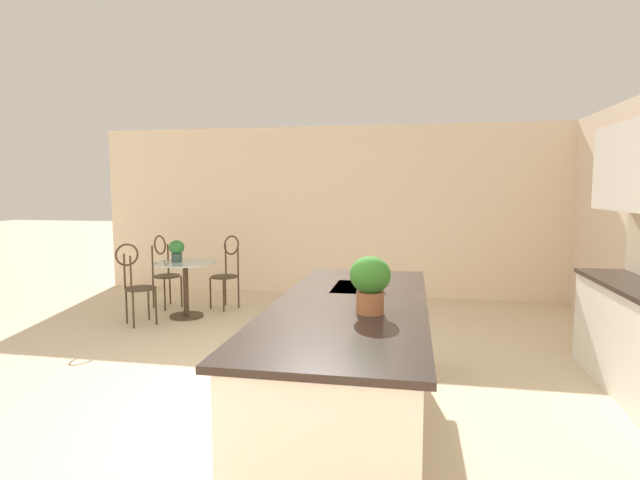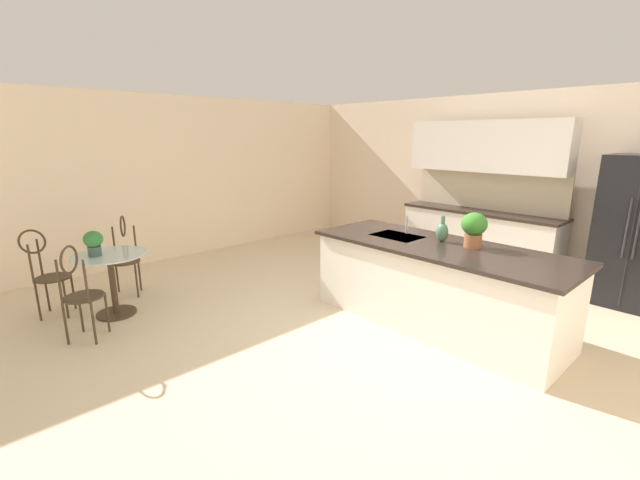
{
  "view_description": "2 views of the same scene",
  "coord_description": "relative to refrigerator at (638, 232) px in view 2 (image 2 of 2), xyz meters",
  "views": [
    {
      "loc": [
        3.74,
        1.27,
        1.72
      ],
      "look_at": [
        -1.34,
        0.33,
        1.18
      ],
      "focal_mm": 28.12,
      "sensor_mm": 36.0,
      "label": 1
    },
    {
      "loc": [
        2.6,
        -3.02,
        2.06
      ],
      "look_at": [
        -0.56,
        -0.09,
        0.97
      ],
      "focal_mm": 23.34,
      "sensor_mm": 36.0,
      "label": 2
    }
  ],
  "objects": [
    {
      "name": "chair_by_island",
      "position": [
        -4.62,
        -4.47,
        -0.35
      ],
      "size": [
        0.52,
        0.51,
        1.04
      ],
      "color": "#3D2D1E",
      "rests_on": "ground"
    },
    {
      "name": "chair_near_window",
      "position": [
        -3.54,
        -5.27,
        -0.35
      ],
      "size": [
        0.54,
        0.54,
        1.04
      ],
      "color": "#3D2D1E",
      "rests_on": "ground"
    },
    {
      "name": "wall_left_window",
      "position": [
        -5.89,
        -3.14,
        0.43
      ],
      "size": [
        0.12,
        7.8,
        2.7
      ],
      "primitive_type": "cube",
      "color": "beige",
      "rests_on": "ground"
    },
    {
      "name": "chair_toward_desk",
      "position": [
        -4.5,
        -5.38,
        -0.35
      ],
      "size": [
        0.51,
        0.52,
        1.04
      ],
      "color": "#3D2D1E",
      "rests_on": "ground"
    },
    {
      "name": "refrigerator",
      "position": [
        0.0,
        0.0,
        0.0
      ],
      "size": [
        0.84,
        0.75,
        1.84
      ],
      "color": "black",
      "rests_on": "ground"
    },
    {
      "name": "potted_plant_counter_near",
      "position": [
        -1.03,
        -2.13,
        0.21
      ],
      "size": [
        0.26,
        0.26,
        0.37
      ],
      "color": "#9E603D",
      "rests_on": "kitchen_island"
    },
    {
      "name": "bistro_table",
      "position": [
        -4.02,
        -4.82,
        -0.47
      ],
      "size": [
        0.8,
        0.8,
        0.74
      ],
      "color": "#3D2D1E",
      "rests_on": "ground"
    },
    {
      "name": "potted_plant_on_table",
      "position": [
        -4.05,
        -4.96,
        -0.02
      ],
      "size": [
        0.2,
        0.2,
        0.29
      ],
      "color": "#385147",
      "rests_on": "bistro_table"
    },
    {
      "name": "vase_on_counter",
      "position": [
        -1.38,
        -2.15,
        0.11
      ],
      "size": [
        0.13,
        0.13,
        0.29
      ],
      "color": "#4C7A5B",
      "rests_on": "kitchen_island"
    },
    {
      "name": "ground_plane",
      "position": [
        -1.63,
        -3.14,
        -0.92
      ],
      "size": [
        40.0,
        40.0,
        0.0
      ],
      "primitive_type": "plane",
      "color": "beige"
    },
    {
      "name": "wall_back",
      "position": [
        -1.63,
        0.52,
        0.43
      ],
      "size": [
        9.0,
        0.12,
        2.7
      ],
      "primitive_type": "cube",
      "color": "beige",
      "rests_on": "ground"
    },
    {
      "name": "back_counter_run",
      "position": [
        -2.03,
        0.07,
        -0.43
      ],
      "size": [
        2.44,
        0.64,
        1.52
      ],
      "color": "white",
      "rests_on": "ground"
    },
    {
      "name": "kitchen_island",
      "position": [
        -1.33,
        -2.29,
        -0.46
      ],
      "size": [
        2.8,
        1.06,
        0.92
      ],
      "color": "white",
      "rests_on": "ground"
    },
    {
      "name": "sink_faucet",
      "position": [
        -1.88,
        -2.11,
        0.11
      ],
      "size": [
        0.02,
        0.02,
        0.22
      ],
      "primitive_type": "cylinder",
      "color": "#B2B5BA",
      "rests_on": "kitchen_island"
    },
    {
      "name": "upper_cabinet_run",
      "position": [
        -2.03,
        0.04,
        0.98
      ],
      "size": [
        2.4,
        0.36,
        0.76
      ],
      "color": "white",
      "rests_on": "back_counter_run"
    }
  ]
}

